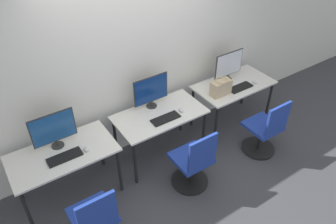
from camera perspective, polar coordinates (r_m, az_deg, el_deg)
The scene contains 18 objects.
ground_plane at distance 4.58m, azimuth 0.92°, elevation -9.61°, with size 20.00×20.00×0.00m, color #3D3D42.
wall_back at distance 4.26m, azimuth -4.91°, elevation 10.02°, with size 12.00×0.05×2.80m.
desk_left at distance 3.98m, azimuth -17.74°, elevation -7.62°, with size 1.20×0.65×0.73m.
monitor_left at distance 3.87m, azimuth -19.32°, elevation -2.88°, with size 0.50×0.15×0.46m.
keyboard_left at distance 3.85m, azimuth -17.54°, elevation -7.48°, with size 0.39×0.15×0.02m.
mouse_left at distance 3.87m, azimuth -14.05°, elevation -6.29°, with size 0.06×0.09×0.03m.
office_chair_left at distance 3.65m, azimuth -12.49°, elevation -18.30°, with size 0.48×0.48×0.90m.
desk_center at distance 4.34m, azimuth -1.43°, elevation -1.14°, with size 1.20×0.65×0.73m.
monitor_center at distance 4.29m, azimuth -2.98°, elevation 3.71°, with size 0.50×0.15×0.46m.
keyboard_center at distance 4.19m, azimuth -0.43°, elevation -1.15°, with size 0.39×0.15×0.02m.
mouse_center at distance 4.33m, azimuth 2.30°, elevation 0.30°, with size 0.06×0.09×0.03m.
office_chair_center at distance 4.11m, azimuth 4.46°, elevation -9.04°, with size 0.48×0.48×0.90m.
desk_right at distance 5.03m, azimuth 11.30°, elevation 4.04°, with size 1.20×0.65×0.73m.
monitor_right at distance 4.96m, azimuth 10.55°, elevation 8.03°, with size 0.50×0.15×0.46m.
keyboard_right at distance 4.91m, azimuth 12.48°, elevation 4.21°, with size 0.39×0.15×0.02m.
mouse_right at distance 5.07m, azimuth 14.88°, elevation 5.03°, with size 0.06×0.09×0.03m.
office_chair_right at distance 4.75m, azimuth 16.51°, elevation -3.28°, with size 0.48×0.48×0.90m.
handbag at distance 4.65m, azimuth 9.18°, elevation 4.21°, with size 0.30×0.18×0.25m.
Camera 1 is at (-1.81, -2.57, 3.33)m, focal length 35.00 mm.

